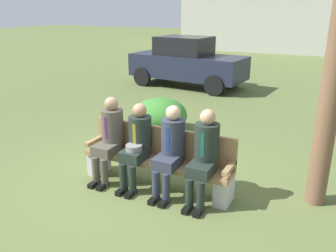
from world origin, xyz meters
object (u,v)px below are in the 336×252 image
at_px(seated_man_leftmost, 110,135).
at_px(shrub_near_bench, 161,115).
at_px(seated_man_centerleft, 137,142).
at_px(seated_man_centerright, 170,146).
at_px(seated_man_rightmost, 204,152).
at_px(parked_car_near, 187,62).
at_px(shrub_mid_lawn, 164,116).
at_px(park_bench, 158,159).

height_order(seated_man_leftmost, shrub_near_bench, seated_man_leftmost).
bearing_deg(seated_man_centerleft, shrub_near_bench, 109.98).
bearing_deg(seated_man_centerleft, seated_man_centerright, 0.98).
relative_size(seated_man_leftmost, seated_man_rightmost, 1.00).
height_order(shrub_near_bench, parked_car_near, parked_car_near).
bearing_deg(shrub_mid_lawn, seated_man_leftmost, -81.93).
xyz_separation_m(seated_man_centerright, seated_man_rightmost, (0.51, 0.00, 0.00)).
relative_size(shrub_near_bench, shrub_mid_lawn, 1.34).
bearing_deg(park_bench, seated_man_centerright, -25.48).
bearing_deg(shrub_near_bench, seated_man_centerright, -59.18).
height_order(park_bench, seated_man_centerleft, seated_man_centerleft).
bearing_deg(seated_man_centerleft, seated_man_rightmost, 0.55).
xyz_separation_m(park_bench, seated_man_centerleft, (-0.27, -0.14, 0.27)).
height_order(seated_man_leftmost, seated_man_rightmost, seated_man_rightmost).
bearing_deg(parked_car_near, shrub_near_bench, -73.17).
xyz_separation_m(seated_man_leftmost, seated_man_centerright, (1.04, -0.00, -0.00)).
bearing_deg(park_bench, seated_man_leftmost, -170.55).
bearing_deg(seated_man_centerright, shrub_near_bench, 120.82).
height_order(park_bench, seated_man_rightmost, seated_man_rightmost).
bearing_deg(seated_man_rightmost, park_bench, 170.69).
bearing_deg(seated_man_centerleft, park_bench, 26.99).
bearing_deg(shrub_mid_lawn, parked_car_near, 107.50).
bearing_deg(seated_man_centerleft, parked_car_near, 107.93).
bearing_deg(parked_car_near, seated_man_centerright, -68.05).
bearing_deg(seated_man_rightmost, shrub_mid_lawn, 126.97).
xyz_separation_m(park_bench, seated_man_centerright, (0.27, -0.13, 0.29)).
xyz_separation_m(seated_man_centerright, parked_car_near, (-2.76, 6.85, 0.11)).
distance_m(seated_man_centerright, shrub_near_bench, 2.75).
distance_m(park_bench, shrub_mid_lawn, 2.67).
height_order(park_bench, shrub_mid_lawn, park_bench).
height_order(seated_man_rightmost, shrub_near_bench, seated_man_rightmost).
bearing_deg(park_bench, seated_man_rightmost, -9.31).
bearing_deg(seated_man_centerright, seated_man_rightmost, 0.10).
xyz_separation_m(seated_man_rightmost, shrub_near_bench, (-1.91, 2.34, -0.36)).
distance_m(park_bench, shrub_near_bench, 2.49).
bearing_deg(parked_car_near, seated_man_rightmost, -64.46).
height_order(seated_man_centerright, parked_car_near, parked_car_near).
relative_size(seated_man_centerleft, parked_car_near, 0.32).
distance_m(seated_man_centerleft, shrub_mid_lawn, 2.73).
distance_m(park_bench, parked_car_near, 7.18).
bearing_deg(seated_man_leftmost, park_bench, 9.45).
distance_m(seated_man_centerleft, shrub_near_bench, 2.53).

